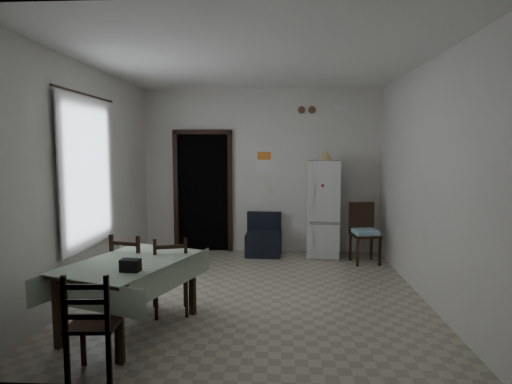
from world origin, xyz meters
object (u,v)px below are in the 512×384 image
object	(u,v)px
dining_chair_far_left	(134,272)
dining_chair_near_head	(94,323)
dining_table	(131,295)
dining_chair_far_right	(171,275)
fridge	(323,209)
corner_chair	(365,234)
navy_seat	(264,235)

from	to	relation	value
dining_chair_far_left	dining_chair_near_head	world-z (taller)	dining_chair_far_left
dining_table	dining_chair_near_head	size ratio (longest dim) A/B	1.56
dining_chair_far_right	dining_chair_near_head	size ratio (longest dim) A/B	1.00
fridge	corner_chair	xyz separation A→B (m)	(0.63, -0.42, -0.34)
navy_seat	corner_chair	size ratio (longest dim) A/B	0.75
navy_seat	fridge	bearing A→B (deg)	2.74
navy_seat	dining_table	world-z (taller)	navy_seat
dining_table	dining_chair_near_head	bearing A→B (deg)	-69.59
dining_chair_near_head	dining_chair_far_right	bearing A→B (deg)	-105.99
fridge	dining_table	size ratio (longest dim) A/B	1.19
dining_table	dining_chair_far_right	distance (m)	0.55
navy_seat	dining_chair_far_left	size ratio (longest dim) A/B	0.80
navy_seat	dining_chair_far_left	distance (m)	2.97
corner_chair	dining_table	bearing A→B (deg)	-145.63
fridge	dining_chair_near_head	world-z (taller)	fridge
fridge	dining_chair_far_right	xyz separation A→B (m)	(-1.96, -2.68, -0.38)
corner_chair	dining_chair_near_head	size ratio (longest dim) A/B	1.10
fridge	navy_seat	xyz separation A→B (m)	(-1.02, -0.00, -0.46)
dining_chair_far_right	navy_seat	bearing A→B (deg)	-124.94
corner_chair	fridge	bearing A→B (deg)	137.38
corner_chair	dining_chair_far_left	xyz separation A→B (m)	(-3.03, -2.20, -0.03)
dining_chair_far_left	navy_seat	bearing A→B (deg)	-105.26
navy_seat	dining_table	xyz separation A→B (m)	(-1.23, -3.15, -0.00)
dining_chair_far_left	dining_chair_far_right	xyz separation A→B (m)	(0.44, -0.06, -0.01)
fridge	dining_chair_far_right	distance (m)	3.34
dining_chair_far_left	dining_table	bearing A→B (deg)	118.51
navy_seat	corner_chair	xyz separation A→B (m)	(1.65, -0.42, 0.12)
navy_seat	dining_table	distance (m)	3.38
fridge	navy_seat	bearing A→B (deg)	-175.11
corner_chair	dining_chair_far_left	distance (m)	3.75
corner_chair	dining_chair_far_left	size ratio (longest dim) A/B	1.07
fridge	dining_chair_far_left	xyz separation A→B (m)	(-2.40, -2.62, -0.37)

